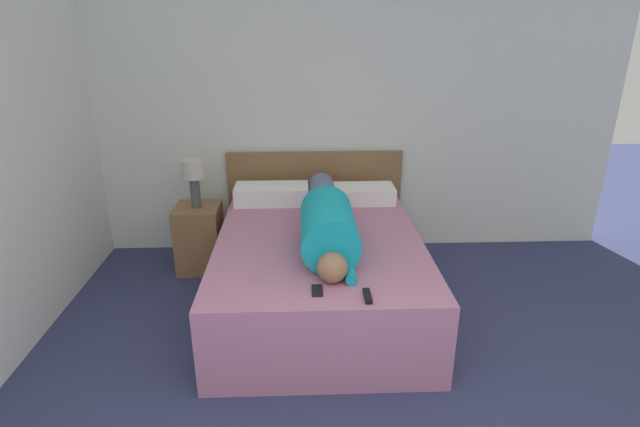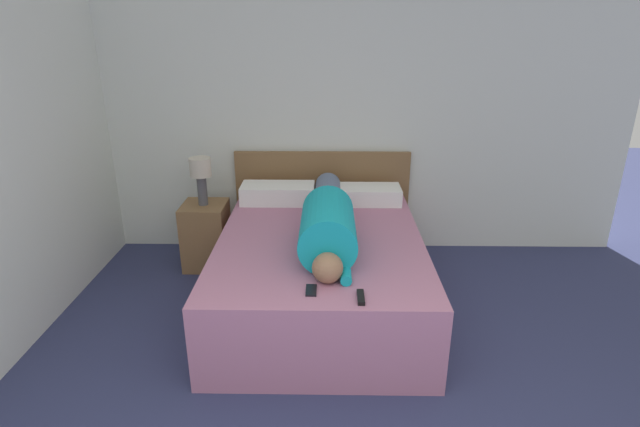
# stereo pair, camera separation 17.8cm
# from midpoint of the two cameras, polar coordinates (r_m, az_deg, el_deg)

# --- Properties ---
(wall_back) EXTENTS (5.33, 0.06, 2.60)m
(wall_back) POSITION_cam_midpoint_polar(r_m,az_deg,el_deg) (4.57, -0.33, 11.55)
(wall_back) COLOR silver
(wall_back) RESTS_ON ground_plane
(bed) EXTENTS (1.49, 1.97, 0.57)m
(bed) POSITION_cam_midpoint_polar(r_m,az_deg,el_deg) (3.78, -1.45, -6.82)
(bed) COLOR #B2708E
(bed) RESTS_ON ground_plane
(headboard) EXTENTS (1.61, 0.04, 0.95)m
(headboard) POSITION_cam_midpoint_polar(r_m,az_deg,el_deg) (4.70, -1.68, 1.43)
(headboard) COLOR brown
(headboard) RESTS_ON ground_plane
(nightstand) EXTENTS (0.38, 0.39, 0.58)m
(nightstand) POSITION_cam_midpoint_polar(r_m,az_deg,el_deg) (4.51, -14.71, -2.71)
(nightstand) COLOR brown
(nightstand) RESTS_ON ground_plane
(table_lamp) EXTENTS (0.18, 0.18, 0.41)m
(table_lamp) POSITION_cam_midpoint_polar(r_m,az_deg,el_deg) (4.32, -15.40, 4.27)
(table_lamp) COLOR #4C4C51
(table_lamp) RESTS_ON nightstand
(person_lying) EXTENTS (0.37, 1.69, 0.37)m
(person_lying) POSITION_cam_midpoint_polar(r_m,az_deg,el_deg) (3.54, -0.62, -0.81)
(person_lying) COLOR #936B4C
(person_lying) RESTS_ON bed
(pillow_near_headboard) EXTENTS (0.64, 0.30, 0.16)m
(pillow_near_headboard) POSITION_cam_midpoint_polar(r_m,az_deg,el_deg) (4.37, -6.70, 2.20)
(pillow_near_headboard) COLOR white
(pillow_near_headboard) RESTS_ON bed
(pillow_second) EXTENTS (0.60, 0.30, 0.14)m
(pillow_second) POSITION_cam_midpoint_polar(r_m,az_deg,el_deg) (4.38, 3.37, 2.24)
(pillow_second) COLOR white
(pillow_second) RESTS_ON bed
(tv_remote) EXTENTS (0.04, 0.15, 0.02)m
(tv_remote) POSITION_cam_midpoint_polar(r_m,az_deg,el_deg) (2.90, 3.67, -9.41)
(tv_remote) COLOR black
(tv_remote) RESTS_ON bed
(cell_phone) EXTENTS (0.06, 0.13, 0.01)m
(cell_phone) POSITION_cam_midpoint_polar(r_m,az_deg,el_deg) (2.96, -2.07, -8.80)
(cell_phone) COLOR black
(cell_phone) RESTS_ON bed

